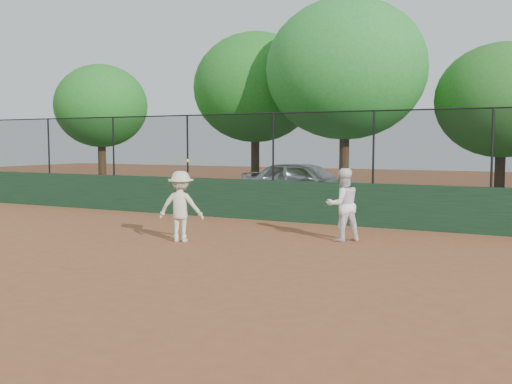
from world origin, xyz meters
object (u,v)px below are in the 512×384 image
at_px(parked_car, 305,183).
at_px(tree_2, 345,70).
at_px(tree_0, 101,106).
at_px(tree_1, 255,88).
at_px(tree_3, 502,100).
at_px(player_main, 181,206).
at_px(player_second, 343,205).

bearing_deg(parked_car, tree_2, -57.96).
distance_m(tree_0, tree_1, 7.07).
distance_m(tree_0, tree_3, 16.44).
height_order(player_main, tree_3, tree_3).
distance_m(player_main, tree_3, 12.52).
height_order(parked_car, player_second, player_second).
height_order(player_main, tree_2, tree_2).
distance_m(parked_car, player_main, 8.53).
height_order(player_main, tree_0, tree_0).
bearing_deg(tree_2, player_main, -96.55).
height_order(parked_car, tree_0, tree_0).
height_order(parked_car, tree_1, tree_1).
bearing_deg(tree_1, parked_car, -32.88).
bearing_deg(player_second, tree_2, -114.42).
bearing_deg(tree_3, tree_1, 179.70).
xyz_separation_m(player_second, tree_0, (-13.43, 7.01, 3.07)).
relative_size(parked_car, tree_2, 0.64).
relative_size(tree_1, tree_3, 1.20).
bearing_deg(player_second, tree_1, -94.49).
height_order(parked_car, tree_2, tree_2).
xyz_separation_m(parked_car, tree_2, (1.28, 0.69, 4.15)).
relative_size(parked_car, tree_1, 0.70).
distance_m(player_second, tree_3, 9.57).
xyz_separation_m(tree_0, tree_1, (6.84, 1.67, 0.67)).
xyz_separation_m(player_second, tree_3, (2.94, 8.63, 2.91)).
bearing_deg(tree_2, tree_0, -177.85).
xyz_separation_m(parked_car, player_second, (3.59, -6.74, 0.03)).
bearing_deg(player_main, player_second, 27.95).
bearing_deg(tree_0, player_main, -41.17).
bearing_deg(tree_3, player_second, -108.80).
distance_m(player_second, tree_2, 8.80).
bearing_deg(tree_0, tree_3, 5.64).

